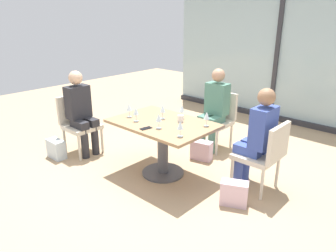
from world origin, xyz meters
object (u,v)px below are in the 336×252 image
Objects in this scene: person_far_right at (258,134)px; handbag_0 at (234,193)px; chair_far_right at (265,153)px; person_near_window at (215,106)px; chair_near_window at (218,117)px; person_side_end at (81,109)px; wine_glass_5 at (159,118)px; wine_glass_0 at (129,107)px; wine_glass_6 at (136,111)px; wine_glass_1 at (163,109)px; wine_glass_3 at (180,125)px; handbag_2 at (56,149)px; dining_table_main at (163,135)px; wine_glass_4 at (207,116)px; chair_side_end at (78,121)px; wine_glass_2 at (182,109)px; coffee_cup at (181,119)px; handbag_1 at (201,150)px; cell_phone_on_table at (146,128)px.

person_far_right is 4.20× the size of handbag_0.
person_near_window reaches higher than chair_far_right.
chair_near_window is at bearing 90.00° from person_near_window.
wine_glass_5 is (1.47, 0.13, 0.16)m from person_side_end.
wine_glass_0 is (-0.47, -1.30, 0.16)m from person_near_window.
chair_near_window is 1.70m from handbag_0.
person_far_right is at bearing 27.87° from wine_glass_6.
handbag_0 is (1.18, -0.09, -0.72)m from wine_glass_1.
person_side_end reaches higher than chair_far_right.
person_side_end is 1.49m from wine_glass_5.
wine_glass_3 is (0.96, -0.08, 0.00)m from wine_glass_0.
handbag_0 is 2.69m from handbag_2.
handbag_0 is (1.09, 0.01, -0.41)m from dining_table_main.
chair_side_end is at bearing -163.31° from wine_glass_4.
wine_glass_6 is (-1.33, -0.70, 0.16)m from person_far_right.
chair_near_window is at bearing 94.75° from wine_glass_2.
coffee_cup is (0.04, 0.36, -0.09)m from wine_glass_5.
wine_glass_1 is (-0.09, 0.10, 0.31)m from dining_table_main.
wine_glass_6 is at bearing -101.27° from person_near_window.
person_far_right is at bearing 24.97° from handbag_2.
handbag_1 is at bearing 80.78° from dining_table_main.
wine_glass_3 is (-0.58, -0.73, 0.16)m from person_far_right.
person_side_end is 1.34m from wine_glass_1.
wine_glass_4 is (0.41, -0.02, 0.00)m from wine_glass_2.
wine_glass_0 reaches higher than chair_side_end.
wine_glass_0 is 1.38m from handbag_2.
cell_phone_on_table is at bearing -18.62° from wine_glass_0.
person_far_right reaches higher than wine_glass_4.
person_side_end reaches higher than wine_glass_1.
handbag_2 is at bearing -162.43° from wine_glass_5.
coffee_cup is at bearing -161.38° from chair_far_right.
dining_table_main is 9.00× the size of cell_phone_on_table.
dining_table_main is at bearing 12.84° from chair_side_end.
person_far_right reaches higher than wine_glass_1.
handbag_0 is at bearing 5.55° from wine_glass_0.
person_near_window is 6.81× the size of wine_glass_5.
wine_glass_5 is at bearing -95.96° from coffee_cup.
wine_glass_1 is at bearing 126.35° from wine_glass_5.
handbag_0 is (2.44, 0.34, -0.56)m from person_side_end.
handbag_2 is at bearing -166.27° from wine_glass_3.
dining_table_main is at bearing -46.55° from wine_glass_1.
wine_glass_4 is (0.97, 0.40, 0.00)m from wine_glass_0.
coffee_cup is (-1.01, -0.34, 0.28)m from chair_far_right.
wine_glass_0 is at bearing -146.97° from wine_glass_1.
cell_phone_on_table is 1.18m from handbag_1.
wine_glass_1 reaches higher than dining_table_main.
chair_side_end is 1.25m from wine_glass_6.
handbag_0 is (1.01, -0.27, -0.72)m from wine_glass_2.
person_side_end is 1.10m from wine_glass_6.
chair_near_window is at bearing 144.29° from person_far_right.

